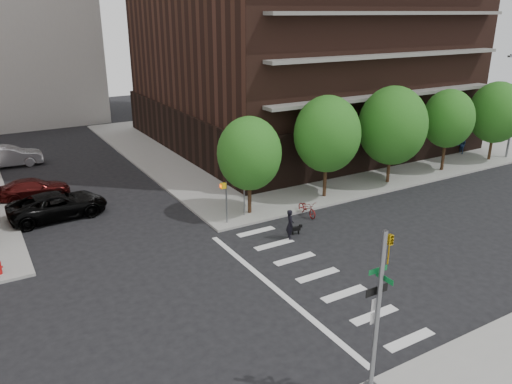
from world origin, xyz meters
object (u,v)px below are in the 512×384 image
at_px(pedestrian_far, 462,144).
at_px(parked_car_silver, 9,156).
at_px(scooter, 307,208).
at_px(parked_car_black, 58,205).
at_px(traffic_signal, 377,328).
at_px(parked_car_maroon, 34,188).
at_px(dog_walker, 290,224).

bearing_deg(pedestrian_far, parked_car_silver, -104.34).
bearing_deg(scooter, parked_car_black, 153.07).
xyz_separation_m(traffic_signal, parked_car_silver, (-7.62, 35.37, -1.83)).
xyz_separation_m(parked_car_silver, pedestrian_far, (35.55, -16.88, 0.12)).
height_order(parked_car_silver, scooter, parked_car_silver).
distance_m(parked_car_silver, pedestrian_far, 39.35).
relative_size(traffic_signal, parked_car_silver, 1.14).
relative_size(parked_car_maroon, pedestrian_far, 2.83).
relative_size(parked_car_maroon, dog_walker, 2.68).
bearing_deg(dog_walker, parked_car_black, 68.63).
bearing_deg(scooter, parked_car_maroon, 142.22).
distance_m(dog_walker, pedestrian_far, 24.25).
height_order(dog_walker, pedestrian_far, pedestrian_far).
xyz_separation_m(parked_car_silver, dog_walker, (12.28, -23.68, 0.02)).
height_order(parked_car_black, pedestrian_far, pedestrian_far).
distance_m(parked_car_black, dog_walker, 14.72).
relative_size(parked_car_silver, dog_walker, 2.97).
bearing_deg(parked_car_maroon, parked_car_silver, 6.85).
relative_size(dog_walker, pedestrian_far, 1.06).
relative_size(parked_car_silver, pedestrian_far, 3.14).
distance_m(parked_car_maroon, dog_walker, 18.65).
height_order(traffic_signal, parked_car_black, traffic_signal).
bearing_deg(parked_car_maroon, traffic_signal, -162.62).
bearing_deg(parked_car_silver, pedestrian_far, -111.62).
height_order(parked_car_silver, dog_walker, dog_walker).
bearing_deg(parked_car_maroon, dog_walker, -138.95).
bearing_deg(pedestrian_far, parked_car_maroon, -91.54).
relative_size(traffic_signal, pedestrian_far, 3.59).
bearing_deg(dog_walker, parked_car_maroon, 60.03).
bearing_deg(parked_car_maroon, parked_car_black, -167.21).
relative_size(scooter, dog_walker, 1.07).
bearing_deg(pedestrian_far, traffic_signal, -45.43).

